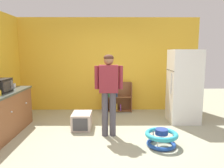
% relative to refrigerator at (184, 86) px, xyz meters
% --- Properties ---
extents(ground_plane, '(12.00, 12.00, 0.00)m').
position_rel_refrigerator_xyz_m(ground_plane, '(-1.85, -1.20, -0.89)').
color(ground_plane, '#A5A68A').
rests_on(ground_plane, ground).
extents(back_wall, '(5.20, 0.06, 2.70)m').
position_rel_refrigerator_xyz_m(back_wall, '(-1.85, 1.13, 0.46)').
color(back_wall, yellow).
rests_on(back_wall, ground).
extents(refrigerator, '(0.73, 0.68, 1.78)m').
position_rel_refrigerator_xyz_m(refrigerator, '(0.00, 0.00, 0.00)').
color(refrigerator, white).
rests_on(refrigerator, ground).
extents(bookshelf, '(0.80, 0.28, 0.85)m').
position_rel_refrigerator_xyz_m(bookshelf, '(-1.64, 0.94, -0.52)').
color(bookshelf, brown).
rests_on(bookshelf, ground).
extents(standing_person, '(0.57, 0.22, 1.67)m').
position_rel_refrigerator_xyz_m(standing_person, '(-1.83, -0.91, 0.11)').
color(standing_person, '#4E4A54').
rests_on(standing_person, ground).
extents(baby_walker, '(0.60, 0.60, 0.32)m').
position_rel_refrigerator_xyz_m(baby_walker, '(-0.86, -1.41, -0.73)').
color(baby_walker, '#224EB0').
rests_on(baby_walker, ground).
extents(pet_carrier, '(0.42, 0.55, 0.36)m').
position_rel_refrigerator_xyz_m(pet_carrier, '(-2.45, -0.49, -0.71)').
color(pet_carrier, beige).
rests_on(pet_carrier, ground).
extents(teal_cup, '(0.08, 0.08, 0.09)m').
position_rel_refrigerator_xyz_m(teal_cup, '(-4.04, -0.45, 0.06)').
color(teal_cup, teal).
rests_on(teal_cup, kitchen_counter).
extents(white_cup, '(0.08, 0.08, 0.09)m').
position_rel_refrigerator_xyz_m(white_cup, '(-4.05, -0.22, 0.06)').
color(white_cup, white).
rests_on(white_cup, kitchen_counter).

